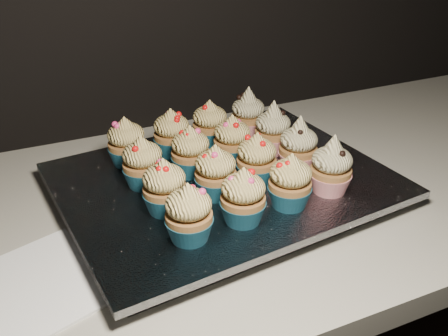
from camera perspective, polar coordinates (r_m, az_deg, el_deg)
name	(u,v)px	position (r m, az deg, el deg)	size (l,w,h in m)	color
worktop	(285,187)	(0.88, 7.01, -2.17)	(2.44, 0.64, 0.04)	beige
napkin	(32,288)	(0.68, -21.07, -12.71)	(0.17, 0.17, 0.00)	white
baking_tray	(224,189)	(0.81, 0.00, -2.42)	(0.46, 0.35, 0.02)	black
foil_lining	(224,180)	(0.80, 0.00, -1.38)	(0.50, 0.39, 0.01)	silver
cupcake_0	(189,214)	(0.64, -4.04, -5.30)	(0.06, 0.06, 0.08)	#17546D
cupcake_1	(243,197)	(0.67, 2.20, -3.38)	(0.06, 0.06, 0.08)	#17546D
cupcake_2	(290,182)	(0.71, 7.56, -1.65)	(0.06, 0.06, 0.08)	#17546D
cupcake_3	(331,168)	(0.76, 12.16, 0.04)	(0.06, 0.06, 0.10)	red
cupcake_4	(165,188)	(0.70, -6.80, -2.25)	(0.06, 0.06, 0.08)	#17546D
cupcake_5	(216,173)	(0.73, -0.97, -0.56)	(0.06, 0.06, 0.08)	#17546D
cupcake_6	(257,160)	(0.77, 3.74, 0.93)	(0.06, 0.06, 0.08)	#17546D
cupcake_7	(298,147)	(0.81, 8.49, 2.40)	(0.06, 0.06, 0.10)	red
cupcake_8	(143,163)	(0.77, -9.26, 0.53)	(0.06, 0.06, 0.08)	#17546D
cupcake_9	(191,152)	(0.79, -3.84, 1.82)	(0.06, 0.06, 0.08)	#17546D
cupcake_10	(232,141)	(0.83, 0.94, 3.15)	(0.06, 0.06, 0.08)	#17546D
cupcake_11	(273,130)	(0.86, 5.58, 4.34)	(0.06, 0.06, 0.10)	red
cupcake_12	(127,143)	(0.83, -11.06, 2.84)	(0.06, 0.06, 0.08)	#17546D
cupcake_13	(172,134)	(0.85, -6.00, 3.91)	(0.06, 0.06, 0.08)	#17546D
cupcake_14	(210,125)	(0.89, -1.62, 4.99)	(0.06, 0.06, 0.08)	#17546D
cupcake_15	(248,115)	(0.92, 2.76, 6.12)	(0.06, 0.06, 0.10)	red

